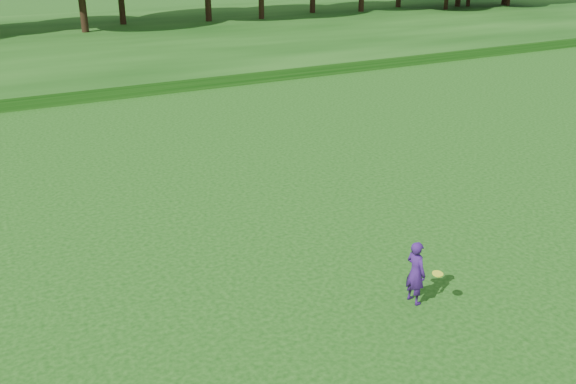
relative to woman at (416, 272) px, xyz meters
name	(u,v)px	position (x,y,z in m)	size (l,w,h in m)	color
ground	(275,297)	(-2.59, 1.56, -0.72)	(140.00, 140.00, 0.00)	#12440D
berm	(45,46)	(-2.59, 35.56, -0.42)	(130.00, 30.00, 0.60)	#12440D
walking_path	(89,97)	(-2.59, 21.56, -0.70)	(130.00, 1.60, 0.04)	gray
woman	(416,272)	(0.00, 0.00, 0.00)	(0.51, 0.85, 1.44)	#3C186F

